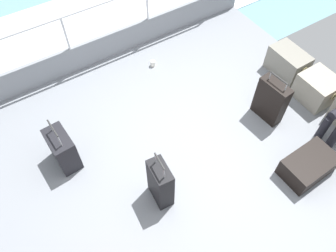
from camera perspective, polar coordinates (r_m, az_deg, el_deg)
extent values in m
cube|color=gray|center=(4.57, 3.16, -3.40)|extent=(4.40, 5.20, 0.06)
cube|color=gray|center=(5.67, -9.59, 13.83)|extent=(0.06, 5.20, 0.45)
cylinder|color=silver|center=(5.35, -16.76, 13.14)|extent=(0.04, 0.04, 1.00)
cylinder|color=silver|center=(5.73, -3.52, 18.50)|extent=(0.04, 0.04, 1.00)
cylinder|color=silver|center=(5.22, -10.81, 20.34)|extent=(0.04, 4.16, 0.04)
cube|color=white|center=(7.10, -14.35, 16.33)|extent=(2.40, 7.28, 0.01)
cube|color=gray|center=(5.62, 20.03, 10.30)|extent=(0.61, 0.38, 0.42)
torus|color=tan|center=(5.70, 18.07, 12.85)|extent=(0.02, 0.12, 0.12)
torus|color=tan|center=(5.45, 22.53, 8.88)|extent=(0.02, 0.12, 0.12)
cube|color=#9E9989|center=(5.38, 24.41, 5.94)|extent=(0.52, 0.47, 0.41)
torus|color=tan|center=(5.41, 22.68, 8.40)|extent=(0.02, 0.12, 0.12)
torus|color=tan|center=(5.25, 26.79, 4.59)|extent=(0.02, 0.12, 0.12)
cylinder|color=black|center=(4.88, 26.86, -1.70)|extent=(0.11, 0.11, 0.42)
cylinder|color=black|center=(4.92, 25.38, -0.26)|extent=(0.11, 0.11, 0.42)
cube|color=black|center=(4.57, 23.13, -6.32)|extent=(0.45, 0.69, 0.28)
cube|color=white|center=(4.73, 25.97, -3.80)|extent=(0.05, 0.01, 0.08)
cube|color=black|center=(3.88, -1.32, -9.91)|extent=(0.36, 0.22, 0.67)
cylinder|color=#A5A8AD|center=(3.55, -2.21, -5.55)|extent=(0.02, 0.02, 0.18)
cylinder|color=#A5A8AD|center=(3.46, -0.67, -8.21)|extent=(0.02, 0.02, 0.18)
cylinder|color=#2D2D2D|center=(3.43, -1.48, -6.14)|extent=(0.23, 0.04, 0.02)
cube|color=white|center=(3.83, 0.02, -8.80)|extent=(0.05, 0.01, 0.08)
cube|color=black|center=(4.80, 17.36, 4.23)|extent=(0.46, 0.22, 0.65)
cylinder|color=#A5A8AD|center=(4.58, 17.30, 8.36)|extent=(0.02, 0.02, 0.11)
cylinder|color=#A5A8AD|center=(4.49, 19.78, 6.32)|extent=(0.02, 0.02, 0.11)
cylinder|color=#2D2D2D|center=(4.50, 18.72, 7.84)|extent=(0.29, 0.04, 0.02)
cube|color=white|center=(4.77, 18.50, 5.79)|extent=(0.05, 0.01, 0.08)
cube|color=black|center=(4.39, -17.77, -3.88)|extent=(0.47, 0.28, 0.53)
cylinder|color=#A5A8AD|center=(4.19, -19.76, 0.08)|extent=(0.02, 0.02, 0.19)
cylinder|color=#A5A8AD|center=(4.02, -18.25, -2.45)|extent=(0.02, 0.02, 0.19)
cylinder|color=#2D2D2D|center=(4.03, -19.38, -0.37)|extent=(0.29, 0.04, 0.02)
cube|color=white|center=(4.36, -16.39, -2.72)|extent=(0.05, 0.01, 0.08)
cylinder|color=white|center=(5.51, -2.65, 10.80)|extent=(0.08, 0.08, 0.10)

